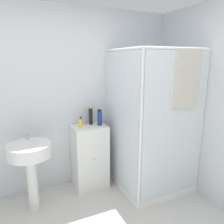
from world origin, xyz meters
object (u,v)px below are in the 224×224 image
Objects in this scene: soap_dispenser at (81,123)px; shampoo_bottle_blue at (100,118)px; shampoo_bottle_tall_black at (91,116)px; lotion_bottle_white at (85,120)px; sink at (30,158)px.

shampoo_bottle_blue is (0.28, -0.00, 0.05)m from soap_dispenser.
soap_dispenser is 0.59× the size of shampoo_bottle_tall_black.
shampoo_bottle_blue is 1.44× the size of lotion_bottle_white.
shampoo_bottle_tall_black is at bearing 136.74° from shampoo_bottle_blue.
sink is at bearing -164.98° from soap_dispenser.
shampoo_bottle_tall_black is (0.86, 0.27, 0.36)m from sink.
shampoo_bottle_tall_black is at bearing 26.62° from soap_dispenser.
lotion_bottle_white is at bearing 21.32° from sink.
soap_dispenser is at bearing 179.03° from shampoo_bottle_blue.
shampoo_bottle_tall_black reaches higher than sink.
shampoo_bottle_tall_black reaches higher than shampoo_bottle_blue.
soap_dispenser is at bearing 15.02° from sink.
shampoo_bottle_blue reaches higher than lotion_bottle_white.
sink is 4.39× the size of shampoo_bottle_blue.
lotion_bottle_white is (0.10, 0.12, 0.00)m from soap_dispenser.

